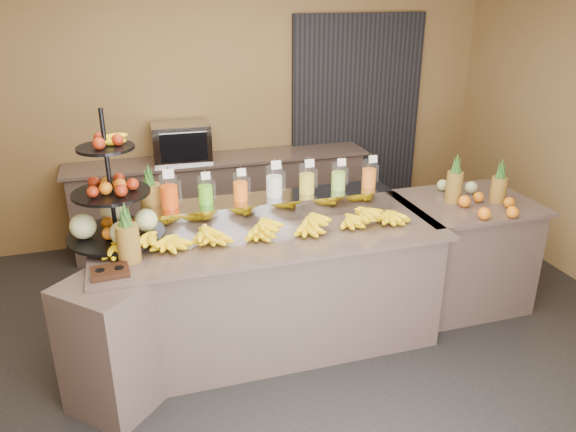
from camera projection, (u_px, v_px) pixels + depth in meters
name	position (u px, v px, depth m)	size (l,w,h in m)	color
ground	(282.00, 362.00, 4.13)	(6.00, 6.00, 0.00)	black
room_envelope	(275.00, 86.00, 4.16)	(6.04, 5.02, 2.82)	olive
buffet_counter	(257.00, 292.00, 4.15)	(2.75, 1.25, 0.93)	#866B61
right_counter	(460.00, 252.00, 4.76)	(1.08, 0.88, 0.93)	#866B61
back_ledge	(222.00, 199.00, 5.94)	(3.10, 0.55, 0.93)	#866B61
pitcher_tray	(274.00, 206.00, 4.29)	(1.85, 0.30, 0.15)	gray
juice_pitcher_orange_a	(169.00, 194.00, 4.01)	(0.13, 0.14, 0.32)	silver
juice_pitcher_green	(206.00, 192.00, 4.08)	(0.11, 0.12, 0.27)	silver
juice_pitcher_orange_b	(240.00, 188.00, 4.15)	(0.11, 0.12, 0.27)	silver
juice_pitcher_milk	(274.00, 183.00, 4.22)	(0.13, 0.13, 0.31)	silver
juice_pitcher_lemon	(307.00, 181.00, 4.29)	(0.12, 0.13, 0.30)	silver
juice_pitcher_lime	(338.00, 178.00, 4.36)	(0.12, 0.12, 0.28)	silver
juice_pitcher_orange_c	(369.00, 175.00, 4.43)	(0.12, 0.12, 0.28)	silver
banana_heap	(262.00, 226.00, 3.92)	(2.18, 0.20, 0.18)	yellow
fruit_stand	(120.00, 209.00, 3.79)	(0.75, 0.75, 0.92)	black
condiment_caddy	(110.00, 272.00, 3.42)	(0.22, 0.17, 0.03)	black
pineapple_left_a	(128.00, 239.00, 3.54)	(0.14, 0.14, 0.41)	brown
pineapple_left_b	(151.00, 200.00, 4.13)	(0.16, 0.16, 0.45)	brown
right_fruit_pile	(481.00, 197.00, 4.45)	(0.48, 0.46, 0.25)	brown
oven_warmer	(181.00, 142.00, 5.59)	(0.56, 0.40, 0.38)	gray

